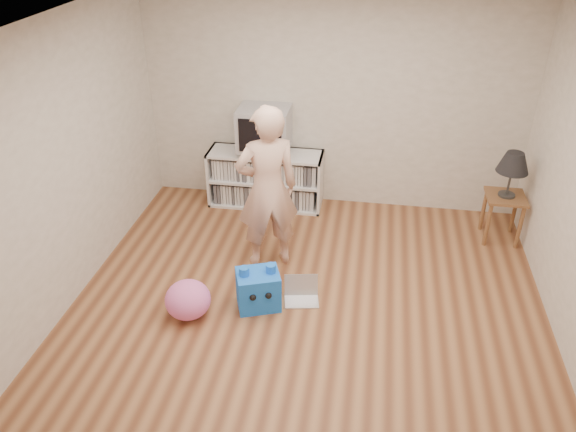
# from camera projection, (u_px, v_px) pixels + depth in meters

# --- Properties ---
(ground) EXTENTS (4.50, 4.50, 0.00)m
(ground) POSITION_uv_depth(u_px,v_px,m) (306.00, 312.00, 5.31)
(ground) COLOR brown
(ground) RESTS_ON ground
(walls) EXTENTS (4.52, 4.52, 2.60)m
(walls) POSITION_uv_depth(u_px,v_px,m) (308.00, 191.00, 4.65)
(walls) COLOR #BDB5A6
(walls) RESTS_ON ground
(ceiling) EXTENTS (4.50, 4.50, 0.01)m
(ceiling) POSITION_uv_depth(u_px,v_px,m) (312.00, 30.00, 3.99)
(ceiling) COLOR white
(ceiling) RESTS_ON walls
(media_unit) EXTENTS (1.40, 0.45, 0.70)m
(media_unit) POSITION_uv_depth(u_px,v_px,m) (266.00, 178.00, 6.98)
(media_unit) COLOR white
(media_unit) RESTS_ON ground
(dvd_deck) EXTENTS (0.45, 0.35, 0.07)m
(dvd_deck) POSITION_uv_depth(u_px,v_px,m) (265.00, 150.00, 6.77)
(dvd_deck) COLOR gray
(dvd_deck) RESTS_ON media_unit
(crt_tv) EXTENTS (0.60, 0.53, 0.50)m
(crt_tv) POSITION_uv_depth(u_px,v_px,m) (264.00, 128.00, 6.62)
(crt_tv) COLOR #A5A5AA
(crt_tv) RESTS_ON dvd_deck
(side_table) EXTENTS (0.42, 0.42, 0.55)m
(side_table) POSITION_uv_depth(u_px,v_px,m) (504.00, 206.00, 6.23)
(side_table) COLOR brown
(side_table) RESTS_ON ground
(table_lamp) EXTENTS (0.34, 0.34, 0.52)m
(table_lamp) POSITION_uv_depth(u_px,v_px,m) (514.00, 163.00, 5.96)
(table_lamp) COLOR #333333
(table_lamp) RESTS_ON side_table
(person) EXTENTS (0.75, 0.64, 1.75)m
(person) POSITION_uv_depth(u_px,v_px,m) (267.00, 189.00, 5.59)
(person) COLOR beige
(person) RESTS_ON ground
(laptop) EXTENTS (0.37, 0.32, 0.23)m
(laptop) POSITION_uv_depth(u_px,v_px,m) (301.00, 293.00, 5.47)
(laptop) COLOR silver
(laptop) RESTS_ON ground
(plush_blue) EXTENTS (0.48, 0.43, 0.46)m
(plush_blue) POSITION_uv_depth(u_px,v_px,m) (258.00, 289.00, 5.31)
(plush_blue) COLOR #136AF9
(plush_blue) RESTS_ON ground
(plush_pink) EXTENTS (0.48, 0.48, 0.36)m
(plush_pink) POSITION_uv_depth(u_px,v_px,m) (188.00, 300.00, 5.19)
(plush_pink) COLOR pink
(plush_pink) RESTS_ON ground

